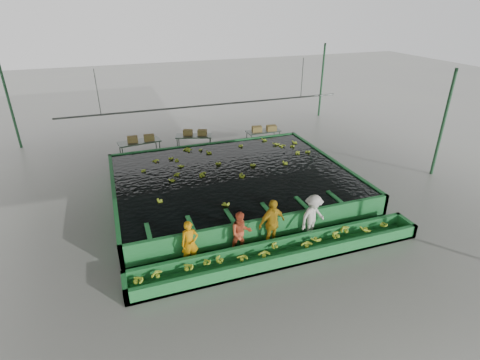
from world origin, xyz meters
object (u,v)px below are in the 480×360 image
object	(u,v)px
sorting_trough	(282,253)
box_stack_mid	(195,135)
packing_table_right	(263,138)
packing_table_left	(140,150)
flotation_tank	(232,182)
box_stack_left	(141,141)
packing_table_mid	(194,143)
worker_a	(190,243)
box_stack_right	(264,131)
worker_b	(241,233)
worker_d	(313,217)
worker_c	(272,224)

from	to	relation	value
sorting_trough	box_stack_mid	size ratio (longest dim) A/B	7.72
packing_table_right	box_stack_mid	bearing A→B (deg)	172.02
packing_table_left	box_stack_mid	world-z (taller)	box_stack_mid
flotation_tank	packing_table_left	distance (m)	6.21
box_stack_left	sorting_trough	bearing A→B (deg)	-72.22
packing_table_left	packing_table_right	world-z (taller)	packing_table_left
packing_table_mid	packing_table_right	distance (m)	3.98
sorting_trough	packing_table_left	bearing A→B (deg)	108.26
box_stack_left	worker_a	bearing A→B (deg)	-87.26
box_stack_right	box_stack_mid	bearing A→B (deg)	170.86
worker_a	packing_table_right	distance (m)	11.18
packing_table_mid	packing_table_right	xyz separation A→B (m)	(3.95, -0.48, -0.01)
packing_table_mid	worker_b	bearing A→B (deg)	-94.10
worker_a	worker_d	size ratio (longest dim) A/B	0.91
sorting_trough	box_stack_left	world-z (taller)	box_stack_left
flotation_tank	worker_b	xyz separation A→B (m)	(-1.14, -4.30, 0.31)
worker_b	worker_c	xyz separation A→B (m)	(1.10, 0.00, 0.13)
flotation_tank	worker_d	xyz separation A→B (m)	(1.52, -4.30, 0.39)
box_stack_right	packing_table_mid	bearing A→B (deg)	171.92
worker_b	packing_table_mid	bearing A→B (deg)	89.96
flotation_tank	worker_c	size ratio (longest dim) A/B	5.61
worker_b	worker_d	xyz separation A→B (m)	(2.66, 0.00, 0.07)
worker_c	box_stack_mid	bearing A→B (deg)	78.29
worker_a	box_stack_mid	world-z (taller)	worker_a
worker_a	packing_table_right	size ratio (longest dim) A/B	0.79
worker_d	worker_c	bearing A→B (deg)	161.28
packing_table_right	sorting_trough	bearing A→B (deg)	-109.31
worker_b	packing_table_left	xyz separation A→B (m)	(-2.26, 9.50, -0.28)
box_stack_mid	packing_table_right	bearing A→B (deg)	-7.98
sorting_trough	packing_table_mid	xyz separation A→B (m)	(-0.44, 10.48, 0.20)
box_stack_mid	packing_table_left	bearing A→B (deg)	-175.52
flotation_tank	worker_b	size ratio (longest dim) A/B	6.55
flotation_tank	box_stack_mid	world-z (taller)	box_stack_mid
worker_d	worker_b	bearing A→B (deg)	161.28
flotation_tank	worker_c	world-z (taller)	worker_c
worker_b	packing_table_mid	xyz separation A→B (m)	(0.69, 9.68, -0.31)
flotation_tank	packing_table_mid	xyz separation A→B (m)	(-0.44, 5.38, -0.00)
packing_table_mid	box_stack_left	world-z (taller)	box_stack_left
box_stack_left	box_stack_right	size ratio (longest dim) A/B	0.98
flotation_tank	box_stack_mid	size ratio (longest dim) A/B	7.72
worker_d	box_stack_mid	size ratio (longest dim) A/B	1.29
box_stack_left	flotation_tank	bearing A→B (deg)	-57.50
box_stack_right	sorting_trough	bearing A→B (deg)	-109.58
sorting_trough	packing_table_left	world-z (taller)	packing_table_left
box_stack_mid	worker_d	bearing A→B (deg)	-79.11
sorting_trough	packing_table_right	size ratio (longest dim) A/B	5.15
packing_table_mid	box_stack_left	xyz separation A→B (m)	(-2.85, -0.20, 0.53)
worker_a	box_stack_left	distance (m)	9.49
sorting_trough	worker_b	size ratio (longest dim) A/B	6.55
packing_table_mid	packing_table_right	size ratio (longest dim) A/B	1.02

